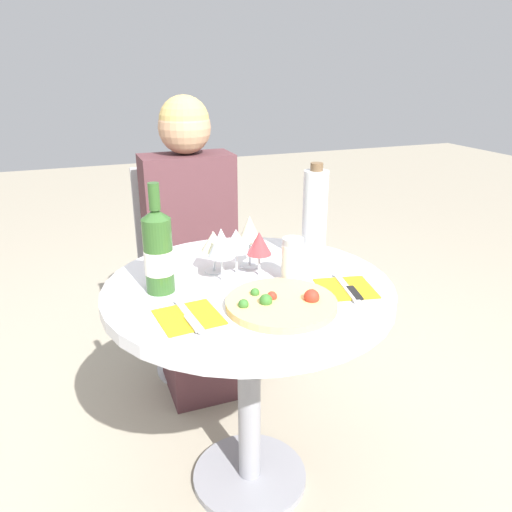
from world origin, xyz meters
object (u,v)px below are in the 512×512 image
object	(u,v)px
wine_bottle	(158,251)
tall_carafe	(315,215)
seated_diner	(194,260)
pizza_large	(281,303)
chair_behind_diner	(188,274)
dining_table	(249,324)

from	to	relation	value
wine_bottle	tall_carafe	world-z (taller)	tall_carafe
seated_diner	pizza_large	xyz separation A→B (m)	(0.03, -0.82, 0.18)
chair_behind_diner	tall_carafe	bearing A→B (deg)	111.63
wine_bottle	seated_diner	bearing A→B (deg)	68.16
dining_table	chair_behind_diner	distance (m)	0.80
seated_diner	pizza_large	bearing A→B (deg)	92.18
wine_bottle	tall_carafe	size ratio (longest dim) A/B	0.98
dining_table	seated_diner	size ratio (longest dim) A/B	0.69
tall_carafe	wine_bottle	bearing A→B (deg)	-172.33
pizza_large	tall_carafe	xyz separation A→B (m)	(0.23, 0.28, 0.14)
wine_bottle	dining_table	bearing A→B (deg)	-9.97
tall_carafe	dining_table	bearing A→B (deg)	-157.07
chair_behind_diner	wine_bottle	size ratio (longest dim) A/B	2.97
wine_bottle	chair_behind_diner	bearing A→B (deg)	71.88
pizza_large	chair_behind_diner	bearing A→B (deg)	91.87
chair_behind_diner	wine_bottle	xyz separation A→B (m)	(-0.24, -0.74, 0.40)
pizza_large	dining_table	bearing A→B (deg)	99.50
dining_table	seated_diner	world-z (taller)	seated_diner
tall_carafe	seated_diner	bearing A→B (deg)	116.43
pizza_large	seated_diner	bearing A→B (deg)	92.18
pizza_large	tall_carafe	world-z (taller)	tall_carafe
wine_bottle	tall_carafe	bearing A→B (deg)	7.67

